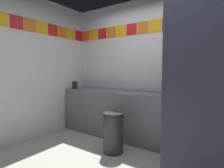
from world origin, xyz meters
name	(u,v)px	position (x,y,z in m)	size (l,w,h in m)	color
wall_back	(162,68)	(0.00, 1.49, 1.33)	(3.88, 0.09, 2.64)	silver
wall_side	(24,68)	(-1.98, 0.00, 1.33)	(0.09, 2.90, 2.64)	silver
vanity_counter	(115,113)	(-0.80, 1.16, 0.45)	(2.19, 0.57, 0.88)	slate
faucet_center	(118,88)	(-0.80, 1.25, 0.93)	(0.04, 0.10, 0.14)	silver
soap_dispenser	(75,85)	(-1.74, 0.99, 0.96)	(0.09, 0.09, 0.16)	black
stall_divider	(189,91)	(0.68, 0.53, 1.03)	(0.92, 1.33, 2.06)	#33384C
trash_bin	(113,132)	(-0.41, 0.52, 0.31)	(0.32, 0.32, 0.62)	#333338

